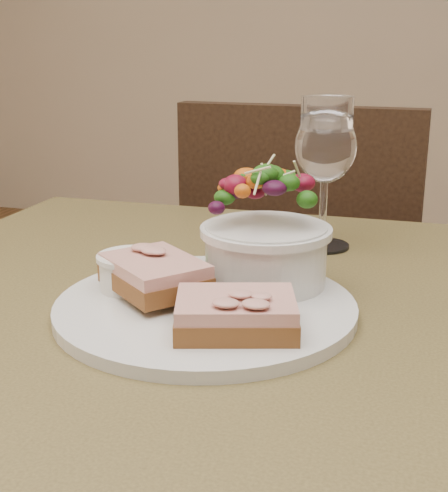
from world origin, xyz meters
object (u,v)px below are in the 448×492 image
(chair_far, at_px, (308,387))
(ramekin, at_px, (132,270))
(cafe_table, at_px, (209,398))
(sandwich_back, at_px, (155,274))
(salad_bowl, at_px, (266,228))
(dinner_plate, at_px, (205,307))
(sandwich_front, at_px, (236,314))
(wine_glass, at_px, (325,151))

(chair_far, relative_size, ramekin, 13.71)
(cafe_table, bearing_deg, sandwich_back, -163.39)
(cafe_table, xyz_separation_m, ramekin, (-0.08, -0.00, 0.13))
(ramekin, xyz_separation_m, salad_bowl, (0.13, 0.05, 0.04))
(salad_bowl, bearing_deg, cafe_table, -130.81)
(cafe_table, xyz_separation_m, dinner_plate, (0.00, -0.02, 0.11))
(ramekin, height_order, salad_bowl, salad_bowl)
(sandwich_front, height_order, wine_glass, wine_glass)
(sandwich_back, bearing_deg, salad_bowl, 75.02)
(chair_far, bearing_deg, salad_bowl, 96.80)
(cafe_table, bearing_deg, salad_bowl, 49.19)
(chair_far, xyz_separation_m, salad_bowl, (0.05, -0.65, 0.53))
(wine_glass, bearing_deg, dinner_plate, -106.41)
(sandwich_front, bearing_deg, cafe_table, 107.08)
(cafe_table, xyz_separation_m, chair_far, (-0.01, 0.71, -0.36))
(chair_far, relative_size, dinner_plate, 3.09)
(chair_far, xyz_separation_m, ramekin, (-0.07, -0.71, 0.49))
(chair_far, distance_m, salad_bowl, 0.84)
(dinner_plate, bearing_deg, sandwich_front, -50.77)
(dinner_plate, relative_size, wine_glass, 1.66)
(sandwich_back, xyz_separation_m, salad_bowl, (0.10, 0.07, 0.04))
(dinner_plate, height_order, ramekin, ramekin)
(dinner_plate, xyz_separation_m, sandwich_front, (0.05, -0.06, 0.02))
(cafe_table, distance_m, dinner_plate, 0.11)
(dinner_plate, xyz_separation_m, ramekin, (-0.08, 0.01, 0.03))
(cafe_table, bearing_deg, chair_far, 90.47)
(sandwich_front, xyz_separation_m, sandwich_back, (-0.10, 0.06, 0.01))
(chair_far, distance_m, ramekin, 0.86)
(salad_bowl, distance_m, wine_glass, 0.19)
(chair_far, height_order, sandwich_back, chair_far)
(cafe_table, relative_size, dinner_plate, 2.75)
(chair_far, xyz_separation_m, sandwich_back, (-0.04, -0.72, 0.49))
(cafe_table, distance_m, ramekin, 0.16)
(ramekin, relative_size, wine_glass, 0.38)
(ramekin, xyz_separation_m, wine_glass, (0.16, 0.24, 0.09))
(chair_far, xyz_separation_m, dinner_plate, (0.01, -0.72, 0.46))
(ramekin, distance_m, salad_bowl, 0.14)
(cafe_table, bearing_deg, dinner_plate, -82.56)
(cafe_table, height_order, sandwich_front, sandwich_front)
(wine_glass, bearing_deg, salad_bowl, -99.60)
(chair_far, relative_size, salad_bowl, 7.09)
(cafe_table, relative_size, sandwich_back, 6.28)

